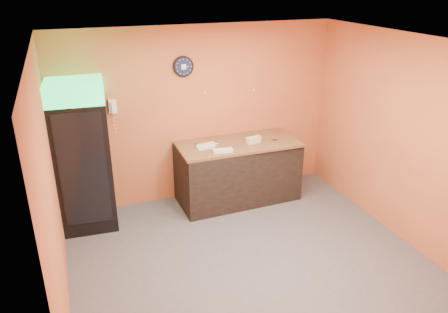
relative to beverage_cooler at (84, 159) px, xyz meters
name	(u,v)px	position (x,y,z in m)	size (l,w,h in m)	color
floor	(247,257)	(1.85, -1.60, -1.06)	(4.50, 4.50, 0.00)	#47474C
back_wall	(199,115)	(1.85, 0.40, 0.34)	(4.50, 0.02, 2.80)	#CC6C39
left_wall	(51,191)	(-0.40, -1.60, 0.34)	(0.02, 4.00, 2.80)	#CC6C39
right_wall	(399,138)	(4.10, -1.60, 0.34)	(0.02, 4.00, 2.80)	#CC6C39
ceiling	(252,42)	(1.85, -1.60, 1.74)	(4.50, 4.00, 0.02)	white
beverage_cooler	(84,159)	(0.00, 0.00, 0.00)	(0.81, 0.83, 2.17)	black
prep_counter	(238,172)	(2.35, -0.03, -0.58)	(1.93, 0.86, 0.97)	black
wall_clock	(183,66)	(1.61, 0.37, 1.13)	(0.32, 0.06, 0.32)	black
wall_phone	(113,106)	(0.51, 0.35, 0.62)	(0.11, 0.10, 0.20)	white
butcher_paper	(238,144)	(2.35, -0.03, -0.08)	(1.93, 0.89, 0.04)	brown
sub_roll_stack	(254,140)	(2.57, -0.14, 0.00)	(0.26, 0.14, 0.10)	beige
wrapped_sandwich_left	(205,147)	(1.78, -0.08, -0.04)	(0.26, 0.10, 0.04)	silver
wrapped_sandwich_mid	(223,151)	(1.98, -0.32, -0.04)	(0.30, 0.12, 0.04)	silver
wrapped_sandwich_right	(206,145)	(1.82, -0.02, -0.04)	(0.30, 0.12, 0.04)	silver
kitchen_tool	(220,142)	(2.06, 0.02, -0.03)	(0.06, 0.06, 0.06)	silver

